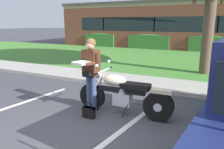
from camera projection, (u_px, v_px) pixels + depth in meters
name	position (u px, v px, depth m)	size (l,w,h in m)	color
ground_plane	(80.00, 140.00, 3.97)	(140.00, 140.00, 0.00)	#424247
curb_strip	(142.00, 88.00, 6.89)	(60.00, 0.20, 0.12)	#ADA89E
concrete_walk	(150.00, 82.00, 7.64)	(60.00, 1.50, 0.08)	#ADA89E
grass_lawn	(178.00, 61.00, 12.12)	(60.00, 8.79, 0.06)	#478433
stall_stripe_1	(109.00, 140.00, 3.93)	(0.12, 4.40, 0.01)	silver
motorcycle	(127.00, 95.00, 4.94)	(2.24, 0.82, 1.18)	black
rider_person	(90.00, 69.00, 5.08)	(0.53, 0.62, 1.70)	black
handbag	(89.00, 111.00, 4.86)	(0.28, 0.13, 0.36)	black
hedge_left	(101.00, 39.00, 19.40)	(2.77, 0.90, 1.24)	#336B2D
hedge_center_left	(149.00, 41.00, 17.51)	(3.26, 0.90, 1.24)	#336B2D
hedge_center_right	(209.00, 43.00, 15.62)	(2.68, 0.90, 1.24)	#336B2D
brick_building	(220.00, 25.00, 19.45)	(25.97, 10.64, 3.73)	brown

